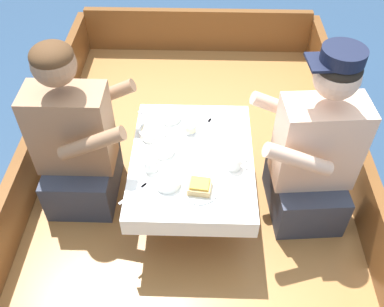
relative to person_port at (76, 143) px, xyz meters
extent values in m
plane|color=navy|center=(0.61, -0.10, -0.72)|extent=(60.00, 60.00, 0.00)
cube|color=#9E6B38|center=(0.61, -0.10, -0.56)|extent=(1.93, 3.40, 0.32)
cube|color=brown|center=(-0.32, -0.10, -0.25)|extent=(0.06, 3.40, 0.30)
cube|color=brown|center=(1.54, -0.10, -0.25)|extent=(0.06, 3.40, 0.30)
cube|color=brown|center=(0.61, 1.57, -0.22)|extent=(1.81, 0.06, 0.35)
cylinder|color=#B2B2B7|center=(0.61, -0.08, -0.21)|extent=(0.07, 0.07, 0.37)
cube|color=#9E6B38|center=(0.61, -0.08, -0.02)|extent=(0.59, 0.79, 0.02)
cube|color=white|center=(0.61, -0.08, -0.01)|extent=(0.62, 0.82, 0.00)
cube|color=white|center=(0.61, -0.48, -0.06)|extent=(0.62, 0.00, 0.10)
cube|color=white|center=(0.61, 0.33, -0.06)|extent=(0.62, 0.00, 0.10)
cube|color=#333847|center=(-0.01, 0.00, -0.27)|extent=(0.36, 0.44, 0.26)
cube|color=#936B4C|center=(-0.01, 0.00, 0.10)|extent=(0.40, 0.22, 0.47)
sphere|color=#936B4C|center=(-0.01, 0.00, 0.48)|extent=(0.21, 0.21, 0.21)
ellipsoid|color=#472D19|center=(-0.01, 0.00, 0.53)|extent=(0.20, 0.20, 0.11)
cylinder|color=#936B4C|center=(0.15, 0.18, 0.17)|extent=(0.34, 0.07, 0.21)
cylinder|color=#936B4C|center=(0.15, -0.18, 0.17)|extent=(0.34, 0.07, 0.21)
cube|color=#333847|center=(1.23, -0.07, -0.27)|extent=(0.40, 0.47, 0.26)
cube|color=beige|center=(1.23, -0.07, 0.10)|extent=(0.42, 0.25, 0.48)
sphere|color=beige|center=(1.23, -0.07, 0.49)|extent=(0.20, 0.20, 0.20)
ellipsoid|color=black|center=(1.23, -0.07, 0.54)|extent=(0.19, 0.19, 0.11)
cylinder|color=beige|center=(1.09, -0.26, 0.18)|extent=(0.34, 0.10, 0.21)
cylinder|color=beige|center=(1.06, 0.09, 0.18)|extent=(0.34, 0.10, 0.21)
cylinder|color=black|center=(1.23, -0.07, 0.60)|extent=(0.19, 0.19, 0.06)
cube|color=black|center=(1.13, -0.08, 0.57)|extent=(0.11, 0.15, 0.01)
cylinder|color=silver|center=(0.65, -0.30, 0.00)|extent=(0.17, 0.17, 0.01)
cylinder|color=silver|center=(0.70, 0.02, 0.00)|extent=(0.17, 0.17, 0.01)
cube|color=tan|center=(0.65, -0.30, 0.02)|extent=(0.12, 0.11, 0.04)
cube|color=gold|center=(0.65, -0.30, 0.05)|extent=(0.10, 0.09, 0.01)
cylinder|color=silver|center=(0.46, -0.05, 0.01)|extent=(0.12, 0.12, 0.04)
cylinder|color=beige|center=(0.46, -0.05, 0.02)|extent=(0.10, 0.10, 0.02)
cylinder|color=silver|center=(0.47, 0.22, 0.01)|extent=(0.13, 0.13, 0.04)
cylinder|color=beige|center=(0.47, 0.22, 0.02)|extent=(0.11, 0.11, 0.02)
cylinder|color=silver|center=(0.50, -0.27, 0.01)|extent=(0.12, 0.12, 0.04)
cylinder|color=beige|center=(0.50, -0.27, 0.02)|extent=(0.10, 0.10, 0.02)
cylinder|color=silver|center=(0.39, 0.08, 0.01)|extent=(0.14, 0.14, 0.04)
cylinder|color=beige|center=(0.39, 0.08, 0.02)|extent=(0.11, 0.11, 0.02)
cylinder|color=silver|center=(0.41, -0.17, 0.03)|extent=(0.06, 0.06, 0.06)
torus|color=silver|center=(0.45, -0.17, 0.03)|extent=(0.04, 0.01, 0.04)
cylinder|color=#3D2314|center=(0.41, -0.17, 0.05)|extent=(0.05, 0.05, 0.01)
cylinder|color=silver|center=(0.82, -0.14, 0.03)|extent=(0.07, 0.07, 0.07)
torus|color=silver|center=(0.87, -0.14, 0.03)|extent=(0.04, 0.01, 0.04)
cylinder|color=#3D2314|center=(0.82, -0.14, 0.05)|extent=(0.06, 0.06, 0.01)
cylinder|color=silver|center=(0.60, 0.11, 0.02)|extent=(0.06, 0.06, 0.05)
cylinder|color=beige|center=(0.60, 0.11, 0.02)|extent=(0.07, 0.07, 0.03)
cube|color=silver|center=(0.37, 0.23, 0.00)|extent=(0.16, 0.09, 0.00)
ellipsoid|color=silver|center=(0.31, 0.26, 0.00)|extent=(0.04, 0.02, 0.01)
cube|color=silver|center=(0.34, -0.33, 0.00)|extent=(0.12, 0.13, 0.00)
cube|color=silver|center=(0.39, -0.28, 0.00)|extent=(0.04, 0.04, 0.00)
cube|color=silver|center=(0.63, -0.15, 0.00)|extent=(0.15, 0.10, 0.00)
cube|color=silver|center=(0.67, 0.14, 0.00)|extent=(0.08, 0.16, 0.00)
cube|color=silver|center=(0.70, 0.20, 0.00)|extent=(0.03, 0.04, 0.00)
cube|color=silver|center=(0.80, -0.39, 0.00)|extent=(0.13, 0.13, 0.00)
ellipsoid|color=silver|center=(0.75, -0.34, 0.00)|extent=(0.04, 0.02, 0.01)
cube|color=silver|center=(0.51, -0.17, 0.00)|extent=(0.11, 0.15, 0.00)
camera|label=1|loc=(0.65, -1.59, 1.55)|focal=40.00mm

